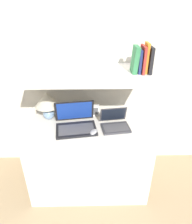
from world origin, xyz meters
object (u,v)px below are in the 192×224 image
laptop_small (115,124)px  book_black (149,60)px  router_box (94,110)px  book_navy (139,61)px  book_red (143,59)px  book_green (135,60)px  book_orange (146,58)px  computer_mouse (94,132)px  table_lamp (47,102)px  laptop_large (76,123)px

laptop_small → book_black: 0.66m
router_box → book_navy: 0.72m
book_black → book_red: bearing=180.0°
book_black → book_navy: 0.09m
router_box → book_red: book_red is taller
book_red → book_green: size_ratio=1.00×
book_black → book_orange: (-0.03, 0.00, 0.01)m
book_green → router_box: bearing=152.9°
computer_mouse → book_green: (0.36, 0.17, 0.62)m
laptop_small → book_red: size_ratio=1.29×
table_lamp → book_black: book_black is taller
table_lamp → computer_mouse: (0.46, -0.28, -0.18)m
router_box → book_black: (0.48, -0.18, 0.58)m
laptop_small → book_orange: book_orange is taller
router_box → book_red: 0.74m
router_box → book_orange: book_orange is taller
table_lamp → book_green: book_green is taller
book_green → book_black: bearing=0.0°
table_lamp → book_navy: size_ratio=1.49×
computer_mouse → book_red: 0.77m
book_green → laptop_small: bearing=-157.4°
book_navy → book_green: bearing=180.0°
router_box → book_navy: book_navy is taller
book_orange → book_navy: bearing=180.0°
book_navy → book_red: bearing=0.0°
laptop_small → laptop_large: bearing=-179.4°
book_orange → book_red: size_ratio=1.11×
laptop_small → book_black: size_ratio=1.32×
book_black → book_navy: book_black is taller
table_lamp → book_red: (0.88, -0.11, 0.44)m
laptop_small → router_box: size_ratio=2.45×
laptop_large → computer_mouse: bearing=-31.4°
computer_mouse → laptop_large: bearing=148.6°
computer_mouse → book_navy: bearing=23.5°
computer_mouse → book_navy: size_ratio=0.58×
laptop_large → book_green: size_ratio=1.86×
book_black → book_orange: bearing=180.0°
book_green → table_lamp: bearing=172.3°
laptop_large → book_navy: size_ratio=2.10×
computer_mouse → book_navy: book_navy is taller
computer_mouse → book_red: book_red is taller
book_green → book_red: bearing=0.0°
book_red → book_green: 0.06m
book_orange → book_navy: size_ratio=1.26×
table_lamp → laptop_small: table_lamp is taller
book_black → book_green: 0.12m
table_lamp → laptop_small: bearing=-14.6°
laptop_large → router_box: laptop_large is taller
computer_mouse → router_box: router_box is taller
table_lamp → book_navy: 0.96m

